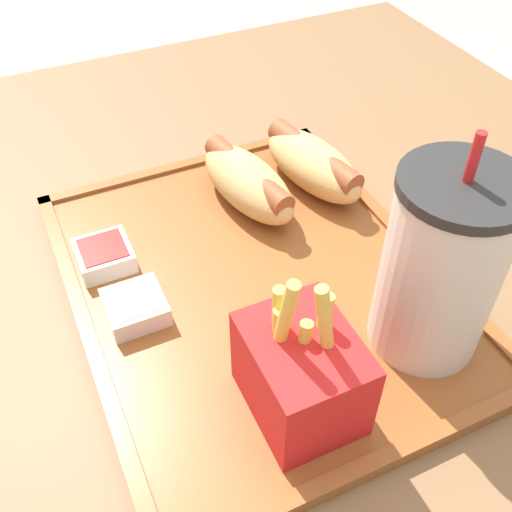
{
  "coord_description": "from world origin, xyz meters",
  "views": [
    {
      "loc": [
        0.3,
        -0.17,
        1.09
      ],
      "look_at": [
        -0.03,
        -0.02,
        0.74
      ],
      "focal_mm": 42.0,
      "sensor_mm": 36.0,
      "label": 1
    }
  ],
  "objects_px": {
    "soda_cup": "(441,267)",
    "sauce_cup_mayo": "(135,307)",
    "fries_carton": "(301,372)",
    "sauce_cup_ketchup": "(104,255)",
    "hot_dog_near": "(248,182)",
    "hot_dog_far": "(313,163)"
  },
  "relations": [
    {
      "from": "soda_cup",
      "to": "sauce_cup_mayo",
      "type": "distance_m",
      "value": 0.24
    },
    {
      "from": "soda_cup",
      "to": "fries_carton",
      "type": "distance_m",
      "value": 0.13
    },
    {
      "from": "sauce_cup_mayo",
      "to": "sauce_cup_ketchup",
      "type": "bearing_deg",
      "value": -173.74
    },
    {
      "from": "hot_dog_near",
      "to": "sauce_cup_mayo",
      "type": "distance_m",
      "value": 0.17
    },
    {
      "from": "soda_cup",
      "to": "hot_dog_near",
      "type": "relative_size",
      "value": 1.35
    },
    {
      "from": "fries_carton",
      "to": "hot_dog_near",
      "type": "bearing_deg",
      "value": 164.79
    },
    {
      "from": "hot_dog_near",
      "to": "sauce_cup_ketchup",
      "type": "height_order",
      "value": "hot_dog_near"
    },
    {
      "from": "soda_cup",
      "to": "sauce_cup_mayo",
      "type": "relative_size",
      "value": 3.97
    },
    {
      "from": "hot_dog_far",
      "to": "hot_dog_near",
      "type": "bearing_deg",
      "value": -90.0
    },
    {
      "from": "hot_dog_far",
      "to": "sauce_cup_ketchup",
      "type": "relative_size",
      "value": 2.96
    },
    {
      "from": "hot_dog_far",
      "to": "hot_dog_near",
      "type": "distance_m",
      "value": 0.07
    },
    {
      "from": "soda_cup",
      "to": "sauce_cup_ketchup",
      "type": "height_order",
      "value": "soda_cup"
    },
    {
      "from": "hot_dog_near",
      "to": "sauce_cup_mayo",
      "type": "relative_size",
      "value": 2.95
    },
    {
      "from": "soda_cup",
      "to": "hot_dog_far",
      "type": "relative_size",
      "value": 1.34
    },
    {
      "from": "fries_carton",
      "to": "hot_dog_far",
      "type": "bearing_deg",
      "value": 149.29
    },
    {
      "from": "hot_dog_far",
      "to": "sauce_cup_ketchup",
      "type": "xyz_separation_m",
      "value": [
        0.03,
        -0.22,
        -0.02
      ]
    },
    {
      "from": "fries_carton",
      "to": "sauce_cup_mayo",
      "type": "xyz_separation_m",
      "value": [
        -0.13,
        -0.08,
        -0.03
      ]
    },
    {
      "from": "hot_dog_far",
      "to": "soda_cup",
      "type": "bearing_deg",
      "value": -4.21
    },
    {
      "from": "sauce_cup_ketchup",
      "to": "soda_cup",
      "type": "bearing_deg",
      "value": 48.34
    },
    {
      "from": "hot_dog_near",
      "to": "sauce_cup_mayo",
      "type": "xyz_separation_m",
      "value": [
        0.1,
        -0.14,
        -0.02
      ]
    },
    {
      "from": "hot_dog_near",
      "to": "sauce_cup_ketchup",
      "type": "bearing_deg",
      "value": -80.57
    },
    {
      "from": "soda_cup",
      "to": "hot_dog_near",
      "type": "xyz_separation_m",
      "value": [
        -0.21,
        -0.06,
        -0.05
      ]
    }
  ]
}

